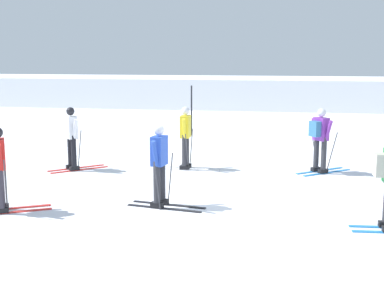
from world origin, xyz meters
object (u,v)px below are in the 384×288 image
at_px(skier_blue, 160,163).
at_px(trail_marker_pole, 192,111).
at_px(skier_white, 72,137).
at_px(skier_yellow, 186,136).
at_px(skier_purple, 320,137).

bearing_deg(skier_blue, trail_marker_pole, 95.81).
distance_m(skier_blue, skier_white, 4.30).
xyz_separation_m(skier_yellow, skier_white, (-3.01, -0.63, 0.00)).
xyz_separation_m(skier_blue, trail_marker_pole, (-0.96, 9.47, 0.05)).
distance_m(skier_purple, skier_white, 6.61).
distance_m(skier_purple, trail_marker_pole, 7.24).
bearing_deg(skier_yellow, trail_marker_pole, 98.24).
height_order(skier_purple, skier_yellow, same).
xyz_separation_m(skier_blue, skier_white, (-3.12, 2.96, 0.00)).
height_order(skier_purple, skier_blue, same).
bearing_deg(skier_yellow, skier_white, -168.12).
xyz_separation_m(skier_purple, skier_white, (-6.56, -0.76, -0.04)).
distance_m(skier_yellow, trail_marker_pole, 5.94).
relative_size(skier_purple, skier_blue, 1.00).
bearing_deg(trail_marker_pole, skier_white, -108.32).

